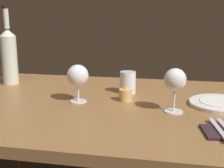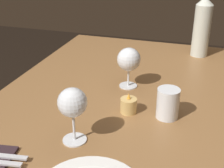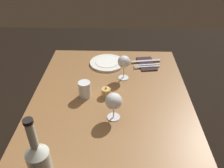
{
  "view_description": "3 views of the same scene",
  "coord_description": "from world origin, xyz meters",
  "px_view_note": "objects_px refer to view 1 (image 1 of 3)",
  "views": [
    {
      "loc": [
        0.26,
        -1.12,
        1.09
      ],
      "look_at": [
        0.04,
        -0.04,
        0.82
      ],
      "focal_mm": 48.85,
      "sensor_mm": 36.0,
      "label": 1
    },
    {
      "loc": [
        0.9,
        0.23,
        1.25
      ],
      "look_at": [
        0.04,
        -0.04,
        0.81
      ],
      "focal_mm": 49.68,
      "sensor_mm": 36.0,
      "label": 2
    },
    {
      "loc": [
        -0.98,
        -0.04,
        1.56
      ],
      "look_at": [
        0.04,
        -0.01,
        0.85
      ],
      "focal_mm": 37.31,
      "sensor_mm": 36.0,
      "label": 3
    }
  ],
  "objects_px": {
    "wine_glass_right": "(175,81)",
    "wine_bottle": "(9,55)",
    "votive_candle": "(125,95)",
    "fork_outer": "(218,129)",
    "wine_glass_left": "(78,76)",
    "dinner_plate": "(222,104)",
    "water_tumbler": "(128,83)"
  },
  "relations": [
    {
      "from": "wine_bottle",
      "to": "water_tumbler",
      "type": "relative_size",
      "value": 3.93
    },
    {
      "from": "votive_candle",
      "to": "dinner_plate",
      "type": "relative_size",
      "value": 0.28
    },
    {
      "from": "wine_glass_left",
      "to": "fork_outer",
      "type": "height_order",
      "value": "wine_glass_left"
    },
    {
      "from": "wine_glass_left",
      "to": "dinner_plate",
      "type": "distance_m",
      "value": 0.56
    },
    {
      "from": "wine_glass_left",
      "to": "votive_candle",
      "type": "distance_m",
      "value": 0.2
    },
    {
      "from": "wine_glass_left",
      "to": "water_tumbler",
      "type": "distance_m",
      "value": 0.25
    },
    {
      "from": "water_tumbler",
      "to": "dinner_plate",
      "type": "bearing_deg",
      "value": -16.22
    },
    {
      "from": "water_tumbler",
      "to": "dinner_plate",
      "type": "xyz_separation_m",
      "value": [
        0.38,
        -0.11,
        -0.04
      ]
    },
    {
      "from": "wine_glass_right",
      "to": "dinner_plate",
      "type": "xyz_separation_m",
      "value": [
        0.18,
        0.11,
        -0.11
      ]
    },
    {
      "from": "wine_bottle",
      "to": "fork_outer",
      "type": "height_order",
      "value": "wine_bottle"
    },
    {
      "from": "wine_bottle",
      "to": "dinner_plate",
      "type": "relative_size",
      "value": 1.54
    },
    {
      "from": "wine_glass_left",
      "to": "wine_bottle",
      "type": "height_order",
      "value": "wine_bottle"
    },
    {
      "from": "wine_glass_left",
      "to": "votive_candle",
      "type": "bearing_deg",
      "value": 14.83
    },
    {
      "from": "wine_glass_left",
      "to": "dinner_plate",
      "type": "xyz_separation_m",
      "value": [
        0.55,
        0.06,
        -0.1
      ]
    },
    {
      "from": "wine_glass_right",
      "to": "dinner_plate",
      "type": "bearing_deg",
      "value": 32.08
    },
    {
      "from": "votive_candle",
      "to": "fork_outer",
      "type": "height_order",
      "value": "votive_candle"
    },
    {
      "from": "wine_glass_right",
      "to": "votive_candle",
      "type": "xyz_separation_m",
      "value": [
        -0.19,
        0.1,
        -0.09
      ]
    },
    {
      "from": "wine_glass_right",
      "to": "water_tumbler",
      "type": "relative_size",
      "value": 1.66
    },
    {
      "from": "wine_glass_right",
      "to": "wine_bottle",
      "type": "bearing_deg",
      "value": 160.08
    },
    {
      "from": "wine_bottle",
      "to": "dinner_plate",
      "type": "distance_m",
      "value": 0.99
    },
    {
      "from": "wine_bottle",
      "to": "votive_candle",
      "type": "xyz_separation_m",
      "value": [
        0.6,
        -0.18,
        -0.12
      ]
    },
    {
      "from": "wine_glass_left",
      "to": "dinner_plate",
      "type": "height_order",
      "value": "wine_glass_left"
    },
    {
      "from": "wine_bottle",
      "to": "fork_outer",
      "type": "distance_m",
      "value": 1.03
    },
    {
      "from": "wine_glass_left",
      "to": "dinner_plate",
      "type": "bearing_deg",
      "value": 6.06
    },
    {
      "from": "wine_bottle",
      "to": "water_tumbler",
      "type": "height_order",
      "value": "wine_bottle"
    },
    {
      "from": "water_tumbler",
      "to": "dinner_plate",
      "type": "distance_m",
      "value": 0.39
    },
    {
      "from": "wine_bottle",
      "to": "dinner_plate",
      "type": "bearing_deg",
      "value": -10.1
    },
    {
      "from": "wine_bottle",
      "to": "wine_glass_left",
      "type": "bearing_deg",
      "value": -28.93
    },
    {
      "from": "wine_glass_left",
      "to": "wine_bottle",
      "type": "distance_m",
      "value": 0.48
    },
    {
      "from": "wine_glass_left",
      "to": "wine_glass_right",
      "type": "relative_size",
      "value": 0.94
    },
    {
      "from": "dinner_plate",
      "to": "votive_candle",
      "type": "bearing_deg",
      "value": -178.38
    },
    {
      "from": "wine_glass_left",
      "to": "wine_bottle",
      "type": "xyz_separation_m",
      "value": [
        -0.42,
        0.23,
        0.04
      ]
    }
  ]
}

